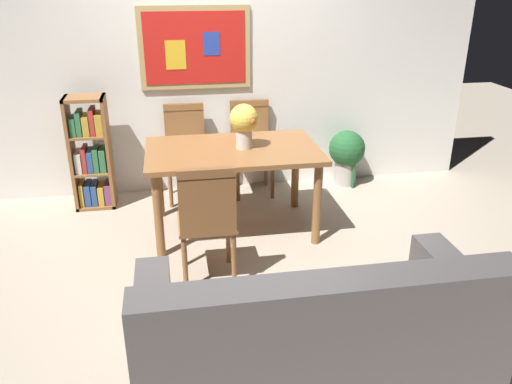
% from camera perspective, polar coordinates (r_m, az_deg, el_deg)
% --- Properties ---
extents(ground_plane, '(12.00, 12.00, 0.00)m').
position_cam_1_polar(ground_plane, '(4.11, -1.95, -7.09)').
color(ground_plane, tan).
extents(wall_back_with_painting, '(5.20, 0.14, 2.60)m').
position_cam_1_polar(wall_back_with_painting, '(5.12, -4.62, 14.48)').
color(wall_back_with_painting, silver).
rests_on(wall_back_with_painting, ground_plane).
extents(dining_table, '(1.42, 0.89, 0.73)m').
position_cam_1_polar(dining_table, '(4.28, -2.56, 3.57)').
color(dining_table, brown).
rests_on(dining_table, ground_plane).
extents(dining_chair_far_left, '(0.40, 0.41, 0.91)m').
position_cam_1_polar(dining_chair_far_left, '(5.04, -7.77, 5.24)').
color(dining_chair_far_left, brown).
rests_on(dining_chair_far_left, ground_plane).
extents(dining_chair_near_left, '(0.40, 0.41, 0.91)m').
position_cam_1_polar(dining_chair_near_left, '(3.56, -5.44, -2.49)').
color(dining_chair_near_left, brown).
rests_on(dining_chair_near_left, ground_plane).
extents(dining_chair_far_right, '(0.40, 0.41, 0.91)m').
position_cam_1_polar(dining_chair_far_right, '(5.13, -0.55, 5.80)').
color(dining_chair_far_right, brown).
rests_on(dining_chair_far_right, ground_plane).
extents(leather_couch, '(1.80, 0.84, 0.84)m').
position_cam_1_polar(leather_couch, '(2.80, 6.33, -15.94)').
color(leather_couch, '#514C4C').
rests_on(leather_couch, ground_plane).
extents(bookshelf, '(0.36, 0.28, 1.05)m').
position_cam_1_polar(bookshelf, '(5.02, -17.71, 3.78)').
color(bookshelf, brown).
rests_on(bookshelf, ground_plane).
extents(potted_ivy, '(0.37, 0.37, 0.61)m').
position_cam_1_polar(potted_ivy, '(5.43, 9.98, 4.20)').
color(potted_ivy, '#B2ADA3').
rests_on(potted_ivy, ground_plane).
extents(flower_vase, '(0.23, 0.23, 0.36)m').
position_cam_1_polar(flower_vase, '(4.20, -1.33, 7.74)').
color(flower_vase, beige).
rests_on(flower_vase, dining_table).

